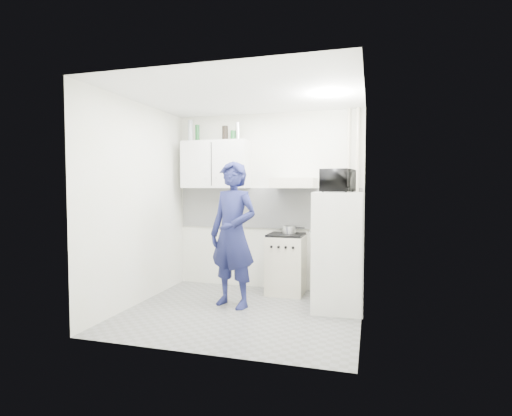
# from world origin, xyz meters

# --- Properties ---
(floor) EXTENTS (2.80, 2.80, 0.00)m
(floor) POSITION_xyz_m (0.00, 0.00, 0.00)
(floor) COLOR slate
(floor) RESTS_ON ground
(ceiling) EXTENTS (2.80, 2.80, 0.00)m
(ceiling) POSITION_xyz_m (0.00, 0.00, 2.60)
(ceiling) COLOR white
(ceiling) RESTS_ON wall_back
(wall_back) EXTENTS (2.80, 0.00, 2.80)m
(wall_back) POSITION_xyz_m (0.00, 1.25, 1.30)
(wall_back) COLOR white
(wall_back) RESTS_ON floor
(wall_left) EXTENTS (0.00, 2.60, 2.60)m
(wall_left) POSITION_xyz_m (-1.40, 0.00, 1.30)
(wall_left) COLOR white
(wall_left) RESTS_ON floor
(wall_right) EXTENTS (0.00, 2.60, 2.60)m
(wall_right) POSITION_xyz_m (1.40, 0.00, 1.30)
(wall_right) COLOR white
(wall_right) RESTS_ON floor
(person) EXTENTS (0.77, 0.62, 1.84)m
(person) POSITION_xyz_m (-0.18, 0.22, 0.92)
(person) COLOR #191D4B
(person) RESTS_ON floor
(stove) EXTENTS (0.51, 0.51, 0.82)m
(stove) POSITION_xyz_m (0.34, 1.00, 0.41)
(stove) COLOR beige
(stove) RESTS_ON floor
(fridge) EXTENTS (0.63, 0.63, 1.45)m
(fridge) POSITION_xyz_m (1.10, 0.43, 0.73)
(fridge) COLOR white
(fridge) RESTS_ON floor
(stove_top) EXTENTS (0.49, 0.49, 0.03)m
(stove_top) POSITION_xyz_m (0.34, 1.00, 0.84)
(stove_top) COLOR black
(stove_top) RESTS_ON stove
(saucepan) EXTENTS (0.19, 0.19, 0.10)m
(saucepan) POSITION_xyz_m (0.37, 1.06, 0.91)
(saucepan) COLOR silver
(saucepan) RESTS_ON stove_top
(microwave) EXTENTS (0.55, 0.41, 0.28)m
(microwave) POSITION_xyz_m (1.10, 0.43, 1.59)
(microwave) COLOR black
(microwave) RESTS_ON fridge
(bottle_a) EXTENTS (0.08, 0.08, 0.33)m
(bottle_a) POSITION_xyz_m (-1.16, 1.07, 2.36)
(bottle_a) COLOR #B2B7BC
(bottle_a) RESTS_ON upper_cabinet
(bottle_b) EXTENTS (0.06, 0.06, 0.25)m
(bottle_b) POSITION_xyz_m (-1.05, 1.07, 2.32)
(bottle_b) COLOR #144C1E
(bottle_b) RESTS_ON upper_cabinet
(canister_a) EXTENTS (0.09, 0.09, 0.22)m
(canister_a) POSITION_xyz_m (-0.60, 1.07, 2.31)
(canister_a) COLOR black
(canister_a) RESTS_ON upper_cabinet
(canister_b) EXTENTS (0.08, 0.08, 0.14)m
(canister_b) POSITION_xyz_m (-0.48, 1.07, 2.27)
(canister_b) COLOR #144C1E
(canister_b) RESTS_ON upper_cabinet
(bottle_e) EXTENTS (0.06, 0.06, 0.26)m
(bottle_e) POSITION_xyz_m (-0.40, 1.07, 2.33)
(bottle_e) COLOR silver
(bottle_e) RESTS_ON upper_cabinet
(upper_cabinet) EXTENTS (1.00, 0.35, 0.70)m
(upper_cabinet) POSITION_xyz_m (-0.75, 1.07, 1.85)
(upper_cabinet) COLOR white
(upper_cabinet) RESTS_ON wall_back
(range_hood) EXTENTS (0.60, 0.50, 0.14)m
(range_hood) POSITION_xyz_m (0.45, 1.00, 1.57)
(range_hood) COLOR beige
(range_hood) RESTS_ON wall_back
(backsplash) EXTENTS (2.74, 0.03, 0.60)m
(backsplash) POSITION_xyz_m (0.00, 1.24, 1.20)
(backsplash) COLOR white
(backsplash) RESTS_ON wall_back
(pipe_a) EXTENTS (0.05, 0.05, 2.60)m
(pipe_a) POSITION_xyz_m (1.30, 1.17, 1.30)
(pipe_a) COLOR beige
(pipe_a) RESTS_ON floor
(pipe_b) EXTENTS (0.04, 0.04, 2.60)m
(pipe_b) POSITION_xyz_m (1.18, 1.17, 1.30)
(pipe_b) COLOR beige
(pipe_b) RESTS_ON floor
(ceiling_spot_fixture) EXTENTS (0.10, 0.10, 0.02)m
(ceiling_spot_fixture) POSITION_xyz_m (1.00, 0.20, 2.57)
(ceiling_spot_fixture) COLOR white
(ceiling_spot_fixture) RESTS_ON ceiling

